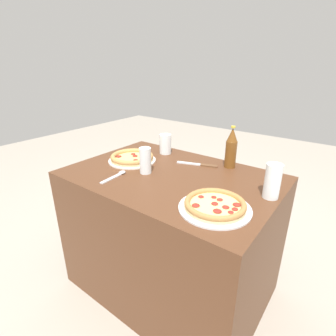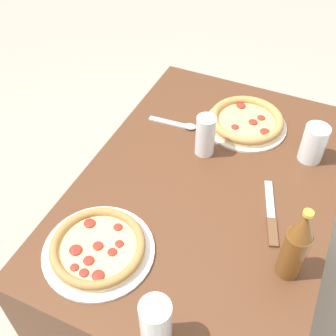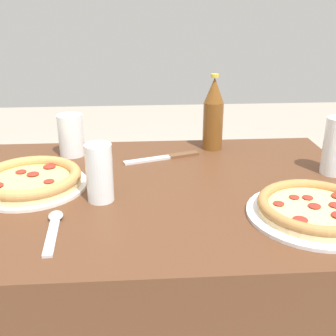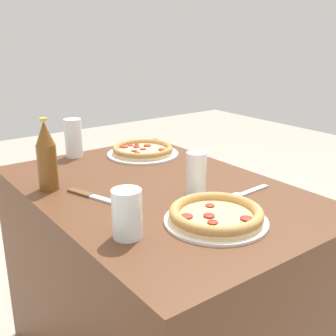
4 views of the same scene
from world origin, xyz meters
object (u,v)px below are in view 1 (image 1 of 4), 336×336
Objects in this scene: glass_red_wine at (165,145)px; glass_mango_juice at (272,182)px; knife at (199,165)px; pizza_veggie at (132,158)px; pizza_margherita at (215,205)px; spoon at (117,175)px; glass_orange_juice at (145,162)px; beer_bottle at (231,148)px.

glass_mango_juice is at bearing -14.91° from glass_red_wine.
glass_mango_juice is at bearing -17.71° from knife.
pizza_veggie reaches higher than knife.
pizza_margherita is at bearing -16.85° from pizza_veggie.
spoon is at bearing -123.58° from knife.
knife is (-0.45, 0.14, -0.07)m from glass_mango_juice.
pizza_veggie is 0.21m from glass_orange_juice.
beer_bottle is 0.20m from knife.
knife is at bearing -10.29° from glass_red_wine.
pizza_veggie is 0.40m from knife.
knife is at bearing 57.41° from glass_orange_juice.
spoon is at bearing -87.04° from glass_red_wine.
pizza_veggie is at bearing -107.05° from glass_red_wine.
knife is (-0.15, -0.08, -0.11)m from beer_bottle.
spoon is (-0.26, -0.39, 0.00)m from knife.
pizza_margherita is 2.35× the size of glass_red_wine.
glass_orange_juice reaches higher than pizza_veggie.
pizza_margherita is 0.49m from glass_orange_juice.
glass_red_wine is at bearing 165.09° from glass_mango_juice.
glass_mango_juice reaches higher than knife.
glass_red_wine reaches higher than knife.
pizza_veggie is at bearing 163.15° from pizza_margherita.
pizza_margherita is 0.56m from spoon.
pizza_veggie is at bearing -177.23° from glass_mango_juice.
pizza_margherita is at bearing -13.59° from glass_orange_juice.
spoon is (-0.71, -0.25, -0.07)m from glass_mango_juice.
pizza_margherita reaches higher than knife.
beer_bottle is at bearing 27.89° from knife.
glass_orange_juice is at bearing 166.41° from pizza_margherita.
spoon is (-0.41, -0.47, -0.11)m from beer_bottle.
pizza_margherita is 1.28× the size of knife.
beer_bottle is at bearing 3.97° from glass_red_wine.
knife is (0.28, -0.05, -0.05)m from glass_red_wine.
glass_mango_juice is (0.62, 0.12, 0.01)m from glass_orange_juice.
glass_orange_juice reaches higher than spoon.
pizza_veggie is 0.25m from glass_red_wine.
spoon is (-0.09, -0.12, -0.06)m from glass_orange_juice.
beer_bottle reaches higher than spoon.
glass_red_wine is at bearing -176.03° from beer_bottle.
beer_bottle reaches higher than glass_red_wine.
glass_mango_juice is 0.37m from beer_bottle.
glass_orange_juice reaches higher than pizza_margherita.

